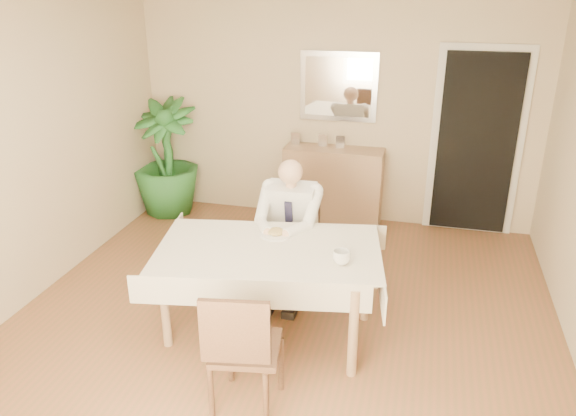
% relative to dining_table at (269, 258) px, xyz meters
% --- Properties ---
extents(room, '(5.00, 5.02, 2.60)m').
position_rel_dining_table_xyz_m(room, '(0.06, 0.00, 0.63)').
color(room, brown).
rests_on(room, ground).
extents(window, '(1.34, 0.04, 1.44)m').
position_rel_dining_table_xyz_m(window, '(0.06, -2.47, 0.78)').
color(window, silver).
rests_on(window, room).
extents(doorway, '(0.96, 0.07, 2.10)m').
position_rel_dining_table_xyz_m(doorway, '(1.61, 2.47, 0.33)').
color(doorway, silver).
rests_on(doorway, ground).
extents(mirror, '(0.86, 0.04, 0.76)m').
position_rel_dining_table_xyz_m(mirror, '(0.10, 2.47, 0.88)').
color(mirror, silver).
rests_on(mirror, room).
extents(dining_table, '(1.88, 1.30, 0.75)m').
position_rel_dining_table_xyz_m(dining_table, '(0.00, 0.00, 0.00)').
color(dining_table, '#917353').
rests_on(dining_table, ground).
extents(chair_far, '(0.41, 0.41, 0.87)m').
position_rel_dining_table_xyz_m(chair_far, '(-0.00, 0.88, -0.18)').
color(chair_far, '#422A1A').
rests_on(chair_far, ground).
extents(chair_near, '(0.50, 0.50, 0.91)m').
position_rel_dining_table_xyz_m(chair_near, '(0.08, -0.91, -0.15)').
color(chair_near, '#422A1A').
rests_on(chair_near, ground).
extents(seated_man, '(0.48, 0.72, 1.24)m').
position_rel_dining_table_xyz_m(seated_man, '(-0.00, 0.59, 0.02)').
color(seated_man, white).
rests_on(seated_man, ground).
extents(plate, '(0.26, 0.26, 0.02)m').
position_rel_dining_table_xyz_m(plate, '(-0.01, 0.24, 0.09)').
color(plate, white).
rests_on(plate, dining_table).
extents(food, '(0.14, 0.14, 0.06)m').
position_rel_dining_table_xyz_m(food, '(-0.01, 0.24, 0.11)').
color(food, olive).
rests_on(food, dining_table).
extents(knife, '(0.01, 0.13, 0.01)m').
position_rel_dining_table_xyz_m(knife, '(0.03, 0.18, 0.11)').
color(knife, silver).
rests_on(knife, dining_table).
extents(fork, '(0.01, 0.13, 0.01)m').
position_rel_dining_table_xyz_m(fork, '(-0.05, 0.18, 0.11)').
color(fork, silver).
rests_on(fork, dining_table).
extents(coffee_mug, '(0.17, 0.17, 0.10)m').
position_rel_dining_table_xyz_m(coffee_mug, '(0.58, -0.11, 0.14)').
color(coffee_mug, white).
rests_on(coffee_mug, dining_table).
extents(sideboard, '(1.11, 0.38, 0.89)m').
position_rel_dining_table_xyz_m(sideboard, '(0.10, 2.32, -0.22)').
color(sideboard, '#917353').
rests_on(sideboard, ground).
extents(photo_frame_left, '(0.10, 0.02, 0.14)m').
position_rel_dining_table_xyz_m(photo_frame_left, '(-0.36, 2.38, 0.29)').
color(photo_frame_left, silver).
rests_on(photo_frame_left, sideboard).
extents(photo_frame_center, '(0.10, 0.02, 0.14)m').
position_rel_dining_table_xyz_m(photo_frame_center, '(-0.05, 2.38, 0.29)').
color(photo_frame_center, silver).
rests_on(photo_frame_center, sideboard).
extents(photo_frame_right, '(0.10, 0.02, 0.14)m').
position_rel_dining_table_xyz_m(photo_frame_right, '(0.16, 2.37, 0.29)').
color(photo_frame_right, silver).
rests_on(photo_frame_right, sideboard).
extents(potted_palm, '(0.78, 0.78, 1.37)m').
position_rel_dining_table_xyz_m(potted_palm, '(-1.89, 2.13, 0.02)').
color(potted_palm, '#1D531E').
rests_on(potted_palm, ground).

